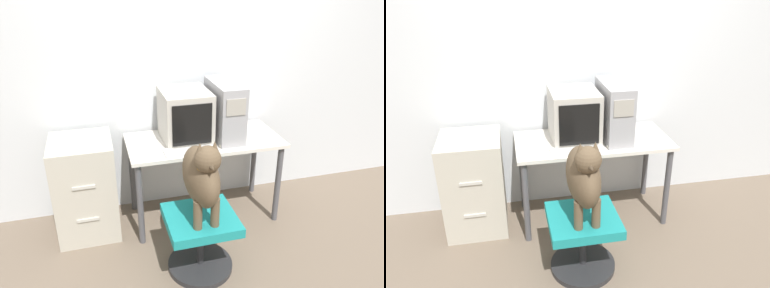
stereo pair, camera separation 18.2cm
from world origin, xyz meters
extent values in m
plane|color=#6B5B4C|center=(0.00, 0.00, 0.00)|extent=(12.00, 12.00, 0.00)
cube|color=silver|center=(0.00, 0.67, 1.30)|extent=(8.00, 0.05, 2.60)
cube|color=silver|center=(0.00, 0.30, 0.74)|extent=(1.29, 0.60, 0.03)
cylinder|color=#4C4C51|center=(-0.60, 0.05, 0.36)|extent=(0.05, 0.05, 0.72)
cylinder|color=#4C4C51|center=(0.60, 0.05, 0.36)|extent=(0.05, 0.05, 0.72)
cylinder|color=#4C4C51|center=(-0.60, 0.55, 0.36)|extent=(0.05, 0.05, 0.72)
cylinder|color=#4C4C51|center=(0.60, 0.55, 0.36)|extent=(0.05, 0.05, 0.72)
cube|color=#B7B2A8|center=(-0.15, 0.35, 0.96)|extent=(0.38, 0.44, 0.42)
cube|color=black|center=(-0.15, 0.13, 0.96)|extent=(0.31, 0.01, 0.33)
cube|color=#99999E|center=(0.18, 0.32, 0.99)|extent=(0.21, 0.50, 0.47)
cube|color=#9E998E|center=(0.18, 0.07, 1.10)|extent=(0.16, 0.01, 0.13)
cube|color=silver|center=(-0.17, 0.09, 0.77)|extent=(0.42, 0.14, 0.02)
cube|color=silver|center=(-0.17, 0.09, 0.78)|extent=(0.39, 0.12, 0.00)
ellipsoid|color=beige|center=(0.10, 0.10, 0.77)|extent=(0.06, 0.05, 0.04)
cylinder|color=#262628|center=(-0.22, -0.35, 0.02)|extent=(0.48, 0.48, 0.04)
cylinder|color=#262628|center=(-0.22, -0.35, 0.22)|extent=(0.05, 0.05, 0.35)
cube|color=teal|center=(-0.22, -0.35, 0.43)|extent=(0.50, 0.47, 0.07)
ellipsoid|color=brown|center=(-0.22, -0.33, 0.78)|extent=(0.22, 0.53, 0.39)
cylinder|color=brown|center=(-0.28, -0.48, 0.57)|extent=(0.06, 0.06, 0.21)
cylinder|color=brown|center=(-0.16, -0.48, 0.57)|extent=(0.06, 0.06, 0.21)
sphere|color=brown|center=(-0.22, -0.48, 0.97)|extent=(0.17, 0.17, 0.17)
cone|color=#3E3123|center=(-0.22, -0.56, 0.96)|extent=(0.08, 0.09, 0.08)
cone|color=brown|center=(-0.27, -0.47, 1.05)|extent=(0.06, 0.06, 0.08)
cone|color=brown|center=(-0.17, -0.47, 1.05)|extent=(0.06, 0.06, 0.08)
torus|color=orange|center=(-0.22, -0.46, 0.91)|extent=(0.13, 0.13, 0.02)
cube|color=#B7B2A3|center=(-1.00, 0.35, 0.42)|extent=(0.49, 0.50, 0.84)
cube|color=beige|center=(-1.00, 0.09, 0.56)|extent=(0.17, 0.01, 0.02)
cube|color=beige|center=(-1.00, 0.09, 0.27)|extent=(0.17, 0.01, 0.02)
camera|label=1|loc=(-0.86, -2.45, 2.02)|focal=35.00mm
camera|label=2|loc=(-0.68, -2.49, 2.02)|focal=35.00mm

